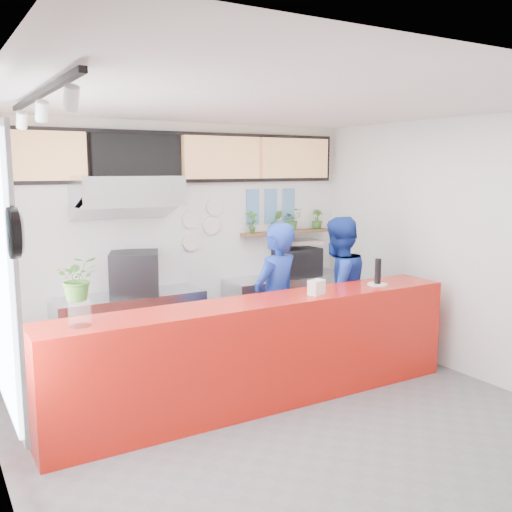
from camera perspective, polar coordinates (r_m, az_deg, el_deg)
name	(u,v)px	position (r m, az deg, el deg)	size (l,w,h in m)	color
floor	(284,418)	(5.80, 2.78, -15.84)	(5.00, 5.00, 0.00)	slate
ceiling	(286,102)	(5.30, 3.03, 15.11)	(5.00, 5.00, 0.00)	silver
wall_back	(180,238)	(7.54, -7.65, 1.75)	(5.00, 5.00, 0.00)	white
wall_right	(465,248)	(7.03, 20.15, 0.78)	(5.00, 5.00, 0.00)	white
service_counter	(263,352)	(5.91, 0.66, -9.60)	(4.50, 0.60, 1.10)	red
cream_band	(178,153)	(7.48, -7.80, 10.14)	(5.00, 0.02, 0.80)	beige
prep_bench	(130,330)	(7.20, -12.45, -7.26)	(1.80, 0.60, 0.90)	#B2B5BA
panini_oven	(135,273)	(7.06, -12.04, -1.67)	(0.57, 0.57, 0.51)	black
extraction_hood	(127,191)	(6.88, -12.79, 6.37)	(1.20, 0.70, 0.35)	#B2B5BA
hood_lip	(127,208)	(6.89, -12.73, 4.71)	(1.20, 0.70, 0.08)	#B2B5BA
right_bench	(287,307)	(8.17, 3.10, -5.12)	(1.80, 0.60, 0.90)	#B2B5BA
espresso_machine	(297,262)	(8.14, 4.13, -0.56)	(0.60, 0.43, 0.39)	black
espresso_tray	(297,242)	(8.10, 4.15, 1.42)	(0.62, 0.43, 0.06)	#B9BDC1
herb_shelf	(285,232)	(8.21, 2.97, 2.39)	(1.40, 0.18, 0.04)	brown
menu_board_far_left	(36,156)	(6.87, -21.16, 9.34)	(1.10, 0.10, 0.55)	tan
menu_board_mid_left	(137,157)	(7.16, -11.85, 9.69)	(1.10, 0.10, 0.55)	black
menu_board_mid_right	(222,158)	(7.62, -3.45, 9.80)	(1.10, 0.10, 0.55)	tan
menu_board_far_right	(294,158)	(8.21, 3.87, 9.72)	(1.10, 0.10, 0.55)	tan
soffit	(179,157)	(7.45, -7.70, 9.76)	(4.80, 0.04, 0.65)	black
wall_clock_rim	(13,233)	(3.54, -23.09, 2.14)	(0.30, 0.30, 0.05)	black
wall_clock_face	(19,233)	(3.54, -22.61, 2.17)	(0.26, 0.26, 0.02)	white
track_rail	(41,94)	(4.50, -20.71, 14.93)	(0.05, 2.40, 0.04)	black
dec_plate_a	(191,219)	(7.54, -6.55, 3.68)	(0.24, 0.24, 0.03)	silver
dec_plate_b	(211,226)	(7.68, -4.49, 3.06)	(0.24, 0.24, 0.03)	silver
dec_plate_c	(191,242)	(7.58, -6.51, 1.42)	(0.24, 0.24, 0.03)	silver
dec_plate_d	(214,207)	(7.68, -4.18, 4.93)	(0.24, 0.24, 0.03)	silver
photo_frame_a	(253,198)	(7.97, -0.34, 5.81)	(0.20, 0.02, 0.25)	#598CBF
photo_frame_b	(271,197)	(8.12, 1.50, 5.87)	(0.20, 0.02, 0.25)	#598CBF
photo_frame_c	(288,197)	(8.29, 3.27, 5.92)	(0.20, 0.02, 0.25)	#598CBF
photo_frame_d	(253,216)	(7.99, -0.34, 4.02)	(0.20, 0.02, 0.25)	#598CBF
photo_frame_e	(271,215)	(8.14, 1.49, 4.11)	(0.20, 0.02, 0.25)	#598CBF
photo_frame_f	(288,214)	(8.30, 3.25, 4.19)	(0.20, 0.02, 0.25)	#598CBF
staff_center	(276,303)	(6.44, 2.00, -4.72)	(0.67, 0.44, 1.82)	navy
staff_right	(337,292)	(7.05, 8.13, -3.55)	(0.89, 0.70, 1.84)	navy
herb_a	(252,222)	(7.89, -0.43, 3.43)	(0.16, 0.11, 0.31)	#376A25
herb_b	(276,221)	(8.10, 2.06, 3.53)	(0.17, 0.13, 0.30)	#376A25
herb_c	(292,219)	(8.25, 3.57, 3.68)	(0.29, 0.25, 0.32)	#376A25
herb_d	(317,219)	(8.51, 6.14, 3.68)	(0.16, 0.14, 0.28)	#376A25
glass_vase	(80,313)	(5.03, -17.22, -5.43)	(0.19, 0.19, 0.23)	white
basil_vase	(78,278)	(4.97, -17.38, -2.13)	(0.34, 0.30, 0.38)	#376A25
napkin_holder	(316,287)	(6.01, 6.07, -3.14)	(0.18, 0.11, 0.15)	white
white_plate	(377,284)	(6.62, 12.05, -2.79)	(0.23, 0.23, 0.02)	white
pepper_mill	(378,271)	(6.59, 12.10, -1.51)	(0.07, 0.07, 0.29)	black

